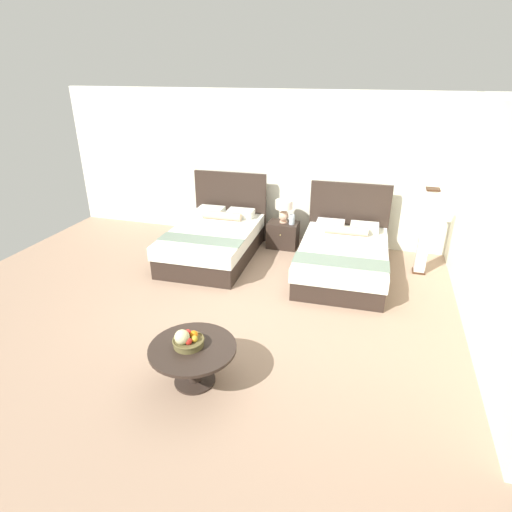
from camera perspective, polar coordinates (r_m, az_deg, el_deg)
ground_plane at (r=6.06m, az=-0.88°, el=-7.11°), size 9.45×9.27×0.02m
wall_back at (r=8.11m, az=5.23°, el=11.75°), size 9.45×0.12×2.80m
wall_side_right at (r=5.76m, az=29.38°, el=3.47°), size 0.12×4.87×2.80m
bed_near_window at (r=7.54m, az=-5.72°, el=2.16°), size 1.47×2.19×1.33m
bed_near_corner at (r=7.06m, az=11.73°, el=-0.04°), size 1.47×2.22×1.29m
nightstand at (r=7.98m, az=3.68°, el=2.90°), size 0.56×0.43×0.49m
table_lamp at (r=7.82m, az=3.82°, el=6.52°), size 0.32×0.32×0.43m
vase at (r=7.79m, az=4.89°, el=4.96°), size 0.10×0.10×0.18m
coffee_table at (r=4.62m, az=-8.55°, el=-13.18°), size 0.93×0.93×0.46m
fruit_bowl at (r=4.53m, az=-9.35°, el=-11.19°), size 0.34×0.34×0.22m
floor_lamp_corner at (r=7.30m, az=22.04°, el=3.03°), size 0.20×0.20×1.44m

